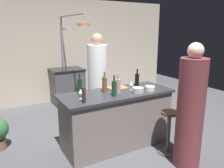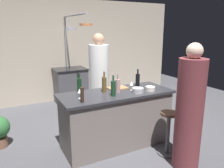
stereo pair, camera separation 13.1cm
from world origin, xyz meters
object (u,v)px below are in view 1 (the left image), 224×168
Objects in this scene: chef at (98,84)px; wine_bottle_amber at (105,84)px; guest_right at (190,112)px; wine_bottle_rose at (118,85)px; wine_glass_near_right_guest at (131,84)px; bar_stool_right at (169,130)px; wine_bottle_green at (114,88)px; wine_bottle_red at (80,86)px; mixing_bowl_ceramic at (150,88)px; mixing_bowl_steel at (138,90)px; pepper_mill at (84,95)px; cutting_board at (117,88)px; wine_glass_near_left_guest at (81,92)px; wine_bottle_dark at (137,80)px; stove_range at (67,86)px.

chef reaches higher than wine_bottle_amber.
wine_bottle_amber is (-0.73, 1.07, 0.24)m from guest_right.
wine_bottle_rose is 2.02× the size of wine_glass_near_right_guest.
wine_bottle_green is at bearing 145.80° from bar_stool_right.
wine_bottle_red is at bearing 143.14° from bar_stool_right.
bar_stool_right is 0.72m from mixing_bowl_ceramic.
mixing_bowl_steel is (-0.29, 0.80, 0.15)m from guest_right.
chef is at bearing 99.80° from mixing_bowl_steel.
wine_bottle_green is 2.05× the size of mixing_bowl_ceramic.
wine_bottle_amber is (-0.18, 0.12, 0.02)m from wine_bottle_rose.
wine_bottle_green is at bearing -102.85° from chef.
wine_bottle_amber is (0.48, 0.32, 0.02)m from pepper_mill.
cutting_board is 0.78m from wine_glass_near_left_guest.
wine_bottle_dark is (0.40, -0.73, 0.19)m from chef.
wine_bottle_amber reaches higher than cutting_board.
guest_right is at bearing -31.78° from pepper_mill.
chef is 5.45× the size of wine_bottle_amber.
mixing_bowl_steel is at bearing -29.88° from wine_bottle_rose.
wine_bottle_rose is at bearing -95.44° from chef.
wine_glass_near_right_guest is (0.26, 0.02, -0.01)m from wine_bottle_rose.
wine_bottle_red is (-0.66, 0.00, 0.12)m from cutting_board.
wine_bottle_amber is 1.84× the size of mixing_bowl_steel.
cutting_board is at bearing 137.99° from mixing_bowl_ceramic.
wine_bottle_red is 0.24m from wine_glass_near_left_guest.
cutting_board is 0.98× the size of wine_bottle_amber.
cutting_board is 0.26m from wine_glass_near_right_guest.
guest_right is at bearing -38.33° from wine_glass_near_left_guest.
wine_bottle_dark is 0.71m from wine_bottle_green.
cutting_board is at bearing 16.90° from wine_glass_near_left_guest.
bar_stool_right is 1.20m from wine_bottle_amber.
guest_right is 8.13× the size of pepper_mill.
wine_bottle_red reaches higher than wine_bottle_green.
wine_glass_near_right_guest is at bearing 20.99° from wine_bottle_green.
wine_bottle_rose reaches higher than pepper_mill.
wine_glass_near_right_guest is (0.18, -0.88, 0.18)m from chef.
chef reaches higher than wine_bottle_dark.
cutting_board is 2.09× the size of mixing_bowl_ceramic.
bar_stool_right is 4.66× the size of wine_glass_near_left_guest.
mixing_bowl_steel reaches higher than mixing_bowl_ceramic.
wine_bottle_green is at bearing -93.02° from stove_range.
wine_glass_near_right_guest is at bearing -11.86° from wine_bottle_amber.
chef is 0.70m from cutting_board.
wine_glass_near_left_guest is at bearing 81.44° from pepper_mill.
cutting_board is at bearing 52.79° from wine_bottle_green.
cutting_board is (-0.42, 0.81, 0.53)m from bar_stool_right.
chef is at bearing 118.80° from wine_bottle_dark.
mixing_bowl_steel reaches higher than bar_stool_right.
guest_right is 1.10m from wine_bottle_green.
wine_bottle_red reaches higher than wine_bottle_dark.
wine_bottle_dark is 0.96× the size of wine_bottle_green.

